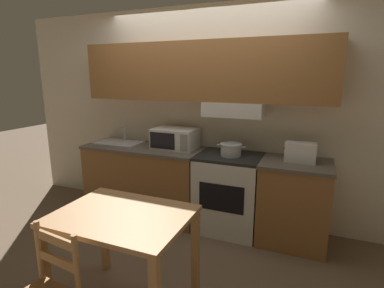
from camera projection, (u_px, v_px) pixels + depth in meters
The scene contains 10 objects.
ground_plane at pixel (204, 212), 3.93m from camera, with size 16.00×16.00×0.00m, color brown.
wall_back at pixel (204, 96), 3.53m from camera, with size 5.30×0.38×2.55m.
lower_counter_main at pixel (145, 180), 3.83m from camera, with size 1.51×0.61×0.89m.
lower_counter_right_stub at pixel (294, 202), 3.15m from camera, with size 0.71×0.61×0.89m.
stove_range at pixel (229, 193), 3.42m from camera, with size 0.70×0.59×0.89m.
cooking_pot at pixel (231, 149), 3.28m from camera, with size 0.32×0.24×0.14m.
microwave at pixel (175, 138), 3.62m from camera, with size 0.51×0.37×0.24m.
toaster at pixel (300, 152), 3.05m from camera, with size 0.32×0.18×0.20m.
sink_basin at pixel (119, 143), 3.87m from camera, with size 0.58×0.36×0.22m.
dining_table at pixel (123, 229), 2.19m from camera, with size 0.97×0.72×0.78m.
Camera 1 is at (1.24, -3.42, 1.75)m, focal length 28.00 mm.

